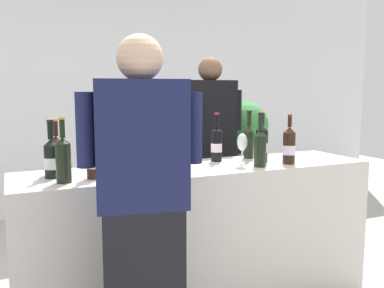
% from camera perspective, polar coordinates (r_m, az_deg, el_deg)
% --- Properties ---
extents(wall_back, '(8.00, 0.10, 2.80)m').
position_cam_1_polar(wall_back, '(5.10, -11.29, 6.92)').
color(wall_back, white).
rests_on(wall_back, ground_plane).
extents(counter, '(2.31, 0.57, 0.94)m').
position_cam_1_polar(counter, '(2.79, 1.23, -12.68)').
color(counter, beige).
rests_on(counter, ground_plane).
extents(wine_bottle_0, '(0.08, 0.08, 0.35)m').
position_cam_1_polar(wine_bottle_0, '(2.87, 9.53, 0.07)').
color(wine_bottle_0, black).
rests_on(wine_bottle_0, counter).
extents(wine_bottle_1, '(0.08, 0.08, 0.33)m').
position_cam_1_polar(wine_bottle_1, '(2.83, 13.20, -0.22)').
color(wine_bottle_1, black).
rests_on(wine_bottle_1, counter).
extents(wine_bottle_2, '(0.08, 0.08, 0.34)m').
position_cam_1_polar(wine_bottle_2, '(2.54, -10.01, -1.02)').
color(wine_bottle_2, black).
rests_on(wine_bottle_2, counter).
extents(wine_bottle_3, '(0.08, 0.08, 0.32)m').
position_cam_1_polar(wine_bottle_3, '(2.44, -18.76, -1.83)').
color(wine_bottle_3, black).
rests_on(wine_bottle_3, counter).
extents(wine_bottle_4, '(0.08, 0.08, 0.33)m').
position_cam_1_polar(wine_bottle_4, '(2.86, 3.39, 0.03)').
color(wine_bottle_4, black).
rests_on(wine_bottle_4, counter).
extents(wine_bottle_5, '(0.08, 0.08, 0.32)m').
position_cam_1_polar(wine_bottle_5, '(2.56, -18.15, -1.18)').
color(wine_bottle_5, black).
rests_on(wine_bottle_5, counter).
extents(wine_bottle_6, '(0.08, 0.08, 0.35)m').
position_cam_1_polar(wine_bottle_6, '(2.68, 9.36, -0.33)').
color(wine_bottle_6, black).
rests_on(wine_bottle_6, counter).
extents(wine_bottle_7, '(0.07, 0.07, 0.34)m').
position_cam_1_polar(wine_bottle_7, '(3.00, 7.83, 0.52)').
color(wine_bottle_7, black).
rests_on(wine_bottle_7, counter).
extents(wine_bottle_8, '(0.08, 0.08, 0.35)m').
position_cam_1_polar(wine_bottle_8, '(2.29, -17.27, -1.93)').
color(wine_bottle_8, black).
rests_on(wine_bottle_8, counter).
extents(wine_bottle_9, '(0.08, 0.08, 0.33)m').
position_cam_1_polar(wine_bottle_9, '(2.36, -13.39, -1.82)').
color(wine_bottle_9, black).
rests_on(wine_bottle_9, counter).
extents(wine_glass, '(0.07, 0.07, 0.21)m').
position_cam_1_polar(wine_glass, '(2.70, 6.92, 0.08)').
color(wine_glass, silver).
rests_on(wine_glass, counter).
extents(person_server, '(0.54, 0.29, 1.69)m').
position_cam_1_polar(person_server, '(3.45, 2.45, -2.60)').
color(person_server, black).
rests_on(person_server, ground_plane).
extents(person_guest, '(0.56, 0.31, 1.67)m').
position_cam_1_polar(person_guest, '(1.97, -6.84, -10.66)').
color(person_guest, black).
rests_on(person_guest, ground_plane).
extents(potted_shrub, '(0.46, 0.56, 1.34)m').
position_cam_1_polar(potted_shrub, '(3.86, 6.99, -0.55)').
color(potted_shrub, brown).
rests_on(potted_shrub, ground_plane).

